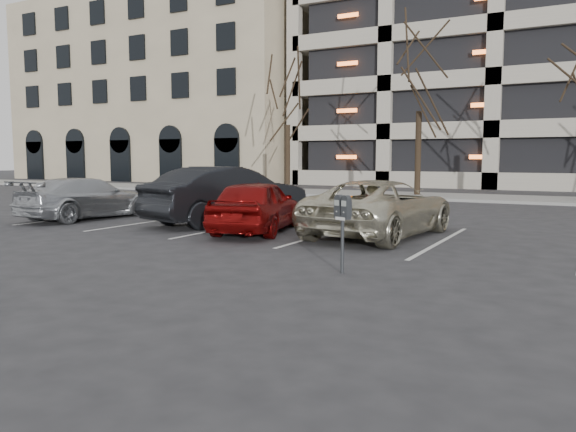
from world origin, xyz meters
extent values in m
plane|color=#28282B|center=(0.00, 0.00, 0.00)|extent=(140.00, 140.00, 0.00)
cube|color=gray|center=(0.00, 16.00, 0.06)|extent=(80.00, 4.00, 0.12)
cube|color=silver|center=(-9.80, 2.30, 0.01)|extent=(0.10, 5.20, 0.00)
cube|color=silver|center=(-7.00, 2.30, 0.01)|extent=(0.10, 5.20, 0.00)
cube|color=silver|center=(-4.20, 2.30, 0.01)|extent=(0.10, 5.20, 0.00)
cube|color=silver|center=(-1.40, 2.30, 0.01)|extent=(0.10, 5.20, 0.00)
cube|color=silver|center=(1.40, 2.30, 0.01)|extent=(0.10, 5.20, 0.00)
cube|color=#9D8F72|center=(-28.00, 30.00, 7.50)|extent=(26.00, 16.00, 15.00)
cylinder|color=black|center=(-10.00, 16.00, 1.79)|extent=(0.28, 0.28, 3.58)
cylinder|color=black|center=(-3.00, 16.00, 2.01)|extent=(0.28, 0.28, 4.02)
cylinder|color=black|center=(0.80, -1.89, 0.45)|extent=(0.06, 0.06, 0.90)
cube|color=black|center=(0.80, -1.89, 0.92)|extent=(0.31, 0.22, 0.06)
cube|color=silver|center=(0.77, -1.94, 0.90)|extent=(0.20, 0.10, 0.05)
cube|color=gray|center=(0.69, -1.91, 1.15)|extent=(0.10, 0.05, 0.09)
cube|color=gray|center=(0.85, -1.98, 1.15)|extent=(0.10, 0.05, 0.09)
imported|color=beige|center=(-0.12, 2.57, 0.67)|extent=(2.67, 5.03, 1.35)
cube|color=#F86305|center=(-0.47, 1.73, 1.35)|extent=(0.10, 0.20, 0.01)
imported|color=maroon|center=(-3.09, 1.74, 0.67)|extent=(2.53, 4.20, 1.34)
imported|color=black|center=(-4.84, 2.98, 0.81)|extent=(3.11, 5.21, 1.62)
imported|color=#A7ABAF|center=(-9.29, 1.88, 0.63)|extent=(2.07, 4.48, 1.27)
camera|label=1|loc=(4.33, -10.22, 1.88)|focal=35.00mm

